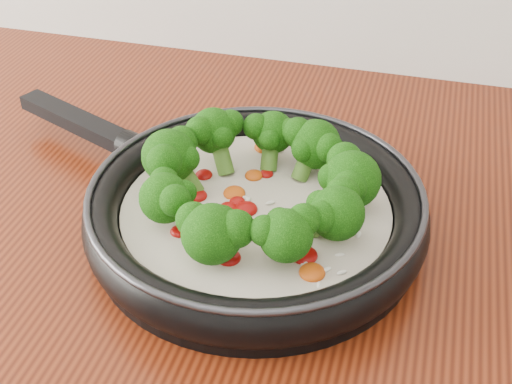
# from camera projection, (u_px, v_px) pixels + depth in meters

# --- Properties ---
(skillet) EXTENTS (0.53, 0.42, 0.09)m
(skillet) POSITION_uv_depth(u_px,v_px,m) (254.00, 204.00, 0.63)
(skillet) COLOR black
(skillet) RESTS_ON counter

